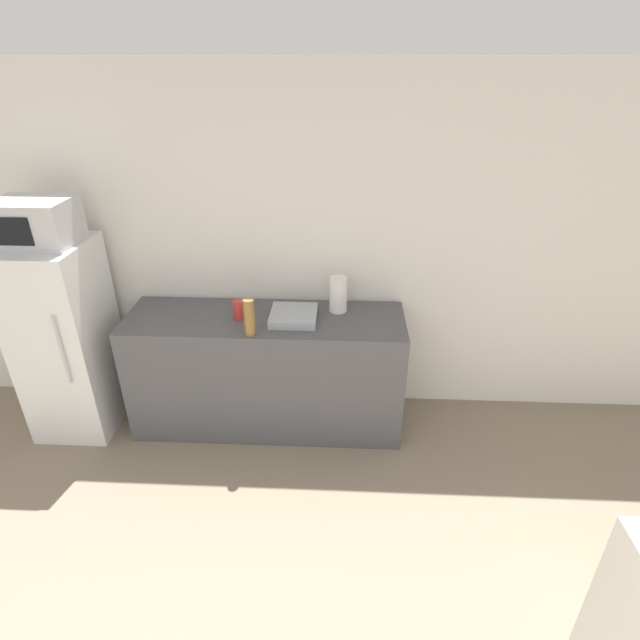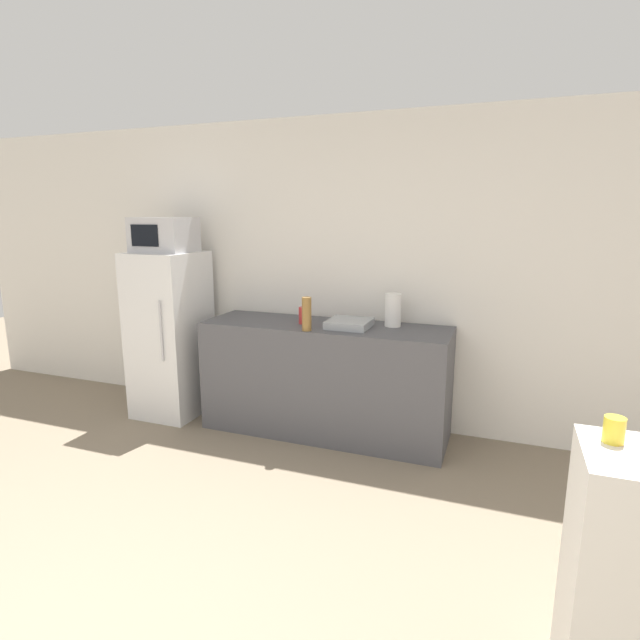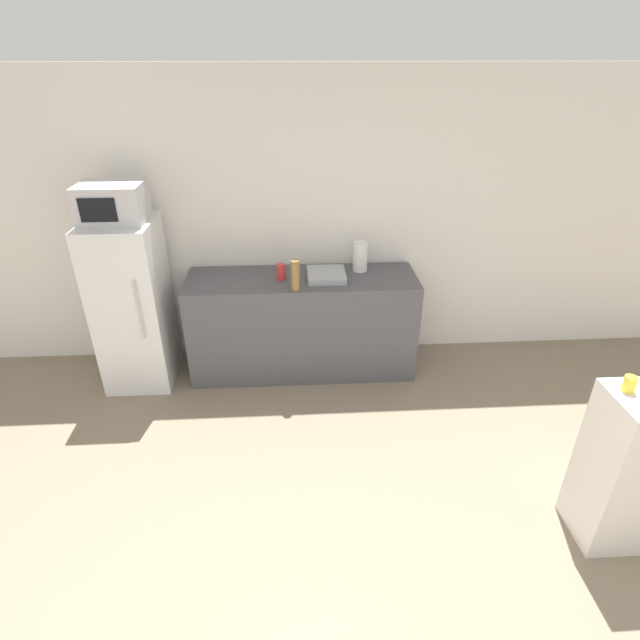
# 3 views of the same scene
# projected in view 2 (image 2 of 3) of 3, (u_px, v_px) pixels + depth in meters

# --- Properties ---
(wall_back) EXTENTS (8.00, 0.06, 2.60)m
(wall_back) POSITION_uv_depth(u_px,v_px,m) (327.00, 273.00, 4.34)
(wall_back) COLOR white
(wall_back) RESTS_ON ground_plane
(refrigerator) EXTENTS (0.56, 0.63, 1.48)m
(refrigerator) POSITION_uv_depth(u_px,v_px,m) (170.00, 334.00, 4.52)
(refrigerator) COLOR silver
(refrigerator) RESTS_ON ground_plane
(microwave) EXTENTS (0.49, 0.39, 0.30)m
(microwave) POSITION_uv_depth(u_px,v_px,m) (164.00, 235.00, 4.34)
(microwave) COLOR #BCBCC1
(microwave) RESTS_ON refrigerator
(counter) EXTENTS (2.02, 0.62, 0.93)m
(counter) POSITION_uv_depth(u_px,v_px,m) (325.00, 379.00, 4.14)
(counter) COLOR #4C4C51
(counter) RESTS_ON ground_plane
(sink_basin) EXTENTS (0.33, 0.33, 0.06)m
(sink_basin) POSITION_uv_depth(u_px,v_px,m) (349.00, 323.00, 3.95)
(sink_basin) COLOR #9EA3A8
(sink_basin) RESTS_ON counter
(bottle_tall) EXTENTS (0.07, 0.07, 0.26)m
(bottle_tall) POSITION_uv_depth(u_px,v_px,m) (307.00, 314.00, 3.81)
(bottle_tall) COLOR olive
(bottle_tall) RESTS_ON counter
(bottle_short) EXTENTS (0.08, 0.08, 0.14)m
(bottle_short) POSITION_uv_depth(u_px,v_px,m) (304.00, 315.00, 4.07)
(bottle_short) COLOR red
(bottle_short) RESTS_ON counter
(jar) EXTENTS (0.07, 0.07, 0.09)m
(jar) POSITION_uv_depth(u_px,v_px,m) (614.00, 430.00, 1.67)
(jar) COLOR yellow
(jar) RESTS_ON shelf_cabinet
(paper_towel_roll) EXTENTS (0.13, 0.13, 0.26)m
(paper_towel_roll) POSITION_uv_depth(u_px,v_px,m) (393.00, 310.00, 3.96)
(paper_towel_roll) COLOR white
(paper_towel_roll) RESTS_ON counter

